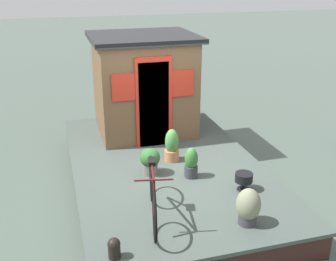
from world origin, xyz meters
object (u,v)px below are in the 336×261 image
(potted_plant_rosemary, at_px, (191,163))
(charcoal_grill, at_px, (244,178))
(potted_plant_basil, at_px, (172,146))
(bicycle, at_px, (153,193))
(houseboat_cabin, at_px, (144,84))
(mooring_bollard, at_px, (114,248))
(potted_plant_ivy, at_px, (150,160))
(potted_plant_geranium, at_px, (248,207))

(potted_plant_rosemary, xyz_separation_m, charcoal_grill, (-0.65, -0.67, -0.05))
(potted_plant_basil, bearing_deg, bicycle, 155.45)
(houseboat_cabin, relative_size, bicycle, 1.27)
(mooring_bollard, bearing_deg, potted_plant_basil, -30.73)
(houseboat_cabin, xyz_separation_m, mooring_bollard, (-4.08, 1.33, -0.91))
(potted_plant_basil, bearing_deg, potted_plant_ivy, 128.80)
(potted_plant_rosemary, bearing_deg, houseboat_cabin, 6.68)
(houseboat_cabin, relative_size, potted_plant_rosemary, 4.00)
(houseboat_cabin, height_order, mooring_bollard, houseboat_cabin)
(potted_plant_geranium, bearing_deg, potted_plant_ivy, 27.11)
(potted_plant_ivy, bearing_deg, mooring_bollard, 155.08)
(bicycle, height_order, mooring_bollard, bicycle)
(potted_plant_rosemary, bearing_deg, bicycle, 137.73)
(bicycle, distance_m, charcoal_grill, 1.64)
(potted_plant_basil, relative_size, potted_plant_geranium, 1.13)
(potted_plant_rosemary, bearing_deg, charcoal_grill, -134.39)
(potted_plant_basil, bearing_deg, mooring_bollard, 149.27)
(bicycle, height_order, potted_plant_ivy, bicycle)
(potted_plant_geranium, bearing_deg, potted_plant_basil, 10.86)
(mooring_bollard, bearing_deg, charcoal_grill, -64.15)
(potted_plant_basil, xyz_separation_m, potted_plant_rosemary, (-0.72, -0.13, -0.02))
(houseboat_cabin, bearing_deg, potted_plant_rosemary, -173.32)
(houseboat_cabin, distance_m, potted_plant_ivy, 2.20)
(potted_plant_geranium, relative_size, mooring_bollard, 1.96)
(potted_plant_geranium, bearing_deg, houseboat_cabin, 8.46)
(charcoal_grill, height_order, mooring_bollard, charcoal_grill)
(potted_plant_ivy, bearing_deg, bicycle, 168.05)
(bicycle, xyz_separation_m, potted_plant_geranium, (-0.52, -1.22, -0.11))
(potted_plant_ivy, bearing_deg, potted_plant_geranium, -152.89)
(bicycle, bearing_deg, potted_plant_ivy, -11.95)
(houseboat_cabin, height_order, bicycle, houseboat_cabin)
(potted_plant_geranium, relative_size, charcoal_grill, 1.86)
(potted_plant_rosemary, bearing_deg, potted_plant_geranium, -168.89)
(potted_plant_ivy, xyz_separation_m, charcoal_grill, (-0.96, -1.31, -0.05))
(houseboat_cabin, bearing_deg, potted_plant_basil, -174.97)
(potted_plant_rosemary, distance_m, potted_plant_geranium, 1.57)
(bicycle, xyz_separation_m, charcoal_grill, (0.36, -1.59, -0.18))
(potted_plant_basil, relative_size, mooring_bollard, 2.21)
(houseboat_cabin, bearing_deg, potted_plant_ivy, 169.60)
(bicycle, xyz_separation_m, potted_plant_basil, (1.73, -0.79, -0.10))
(potted_plant_rosemary, distance_m, charcoal_grill, 0.94)
(mooring_bollard, bearing_deg, bicycle, -42.57)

